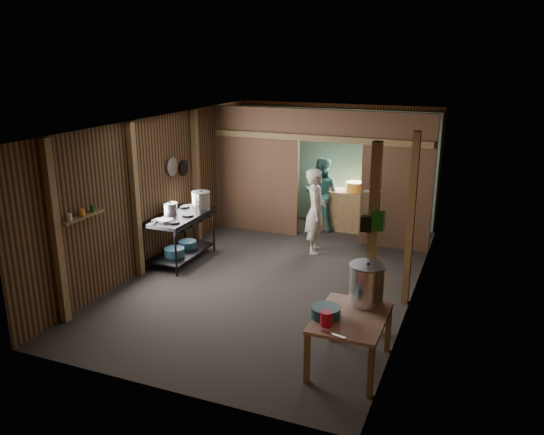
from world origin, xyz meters
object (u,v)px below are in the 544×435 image
at_px(stock_pot, 367,285).
at_px(prep_table, 350,341).
at_px(yellow_tub, 355,187).
at_px(pink_bucket, 326,318).
at_px(gas_range, 181,238).
at_px(stove_pot_large, 201,201).
at_px(cook, 316,211).

bearing_deg(stock_pot, prep_table, -101.69).
bearing_deg(yellow_tub, pink_bucket, -79.39).
bearing_deg(gas_range, pink_bucket, -36.51).
height_order(stove_pot_large, yellow_tub, stove_pot_large).
height_order(stock_pot, cook, cook).
distance_m(stock_pot, pink_bucket, 0.81).
distance_m(stock_pot, yellow_tub, 4.95).
distance_m(pink_bucket, yellow_tub, 5.61).
xyz_separation_m(gas_range, yellow_tub, (2.47, 2.91, 0.52)).
bearing_deg(pink_bucket, stove_pot_large, 137.13).
distance_m(prep_table, pink_bucket, 0.57).
bearing_deg(pink_bucket, cook, 109.35).
bearing_deg(stock_pot, yellow_tub, 105.55).
bearing_deg(prep_table, stove_pot_large, 141.95).
relative_size(gas_range, stock_pot, 2.77).
distance_m(yellow_tub, cook, 1.62).
bearing_deg(cook, pink_bucket, -174.68).
height_order(stove_pot_large, cook, cook).
bearing_deg(stove_pot_large, gas_range, -108.76).
distance_m(gas_range, stock_pot, 4.25).
bearing_deg(pink_bucket, gas_range, 143.49).
bearing_deg(prep_table, cook, 113.75).
bearing_deg(yellow_tub, stove_pot_large, -133.62).
distance_m(gas_range, pink_bucket, 4.37).
bearing_deg(gas_range, stove_pot_large, 71.24).
distance_m(stove_pot_large, stock_pot, 4.32).
bearing_deg(cook, gas_range, 108.33).
bearing_deg(yellow_tub, gas_range, -130.28).
bearing_deg(cook, stove_pot_large, 99.35).
bearing_deg(stove_pot_large, pink_bucket, -42.87).
height_order(stove_pot_large, stock_pot, stove_pot_large).
distance_m(gas_range, cook, 2.54).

